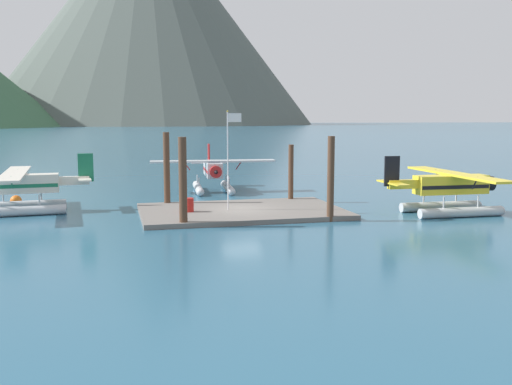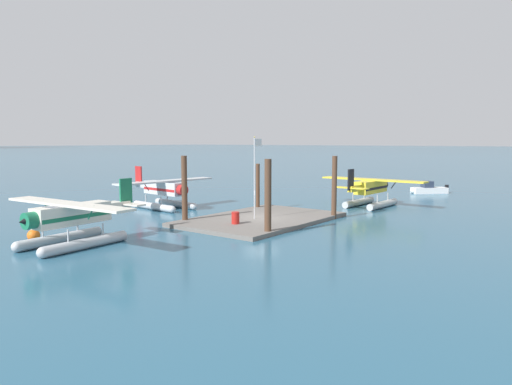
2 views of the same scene
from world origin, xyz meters
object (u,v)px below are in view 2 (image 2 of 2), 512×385
Objects in this scene: flagpole at (255,168)px; seaplane_cream_port_fwd at (72,220)px; seaplane_silver_bow_centre at (164,192)px; boat_white_open_se at (428,189)px; mooring_buoy at (34,235)px; seaplane_yellow_stbd_aft at (371,190)px; fuel_drum at (235,218)px.

flagpole is 0.61× the size of seaplane_cream_port_fwd.
seaplane_cream_port_fwd is at bearing -151.44° from seaplane_silver_bow_centre.
boat_white_open_se is at bearing -29.05° from seaplane_silver_bow_centre.
flagpole reaches higher than seaplane_cream_port_fwd.
seaplane_yellow_stbd_aft is at bearing -20.49° from mooring_buoy.
seaplane_yellow_stbd_aft is at bearing -14.93° from seaplane_cream_port_fwd.
seaplane_cream_port_fwd is at bearing 165.07° from seaplane_yellow_stbd_aft.
mooring_buoy is 0.07× the size of seaplane_silver_bow_centre.
seaplane_cream_port_fwd is (-10.57, 3.99, 0.84)m from fuel_drum.
seaplane_cream_port_fwd is 1.00× the size of seaplane_silver_bow_centre.
fuel_drum is at bearing -175.49° from flagpole.
seaplane_cream_port_fwd is 16.08m from seaplane_silver_bow_centre.
flagpole reaches higher than seaplane_yellow_stbd_aft.
boat_white_open_se is (29.16, -4.24, -3.76)m from flagpole.
fuel_drum is 16.92m from seaplane_yellow_stbd_aft.
seaplane_cream_port_fwd is at bearing -76.43° from mooring_buoy.
fuel_drum is 0.08× the size of seaplane_cream_port_fwd.
fuel_drum is 1.12× the size of mooring_buoy.
fuel_drum is 0.22× the size of boat_white_open_se.
flagpole is 7.25× the size of fuel_drum.
flagpole is 0.61× the size of seaplane_silver_bow_centre.
seaplane_silver_bow_centre is (14.12, 7.69, 0.00)m from seaplane_cream_port_fwd.
seaplane_cream_port_fwd is (0.77, -3.20, 1.19)m from mooring_buoy.
seaplane_yellow_stbd_aft is (13.91, -3.46, -2.67)m from flagpole.
seaplane_cream_port_fwd is 2.58× the size of boat_white_open_se.
flagpole is at bearing -94.38° from seaplane_silver_bow_centre.
seaplane_cream_port_fwd is at bearing 169.29° from boat_white_open_se.
seaplane_yellow_stbd_aft is at bearing -13.98° from flagpole.
boat_white_open_se is at bearing -14.56° from mooring_buoy.
fuel_drum is 0.08× the size of seaplane_yellow_stbd_aft.
mooring_buoy is (-11.34, 7.19, -0.35)m from fuel_drum.
mooring_buoy is at bearing 147.63° from fuel_drum.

